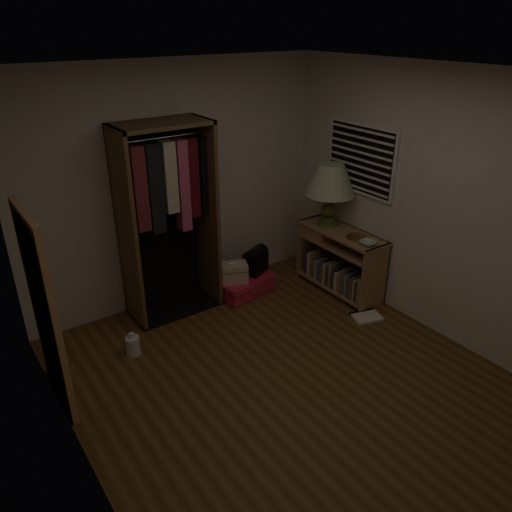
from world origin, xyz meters
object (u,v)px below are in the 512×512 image
open_wardrobe (168,204)px  floor_mirror (45,312)px  table_lamp (331,181)px  black_bag (255,260)px  white_jug (133,345)px  pink_suitcase (243,284)px  console_bookshelf (338,258)px  train_case (233,272)px

open_wardrobe → floor_mirror: (-1.48, -0.77, -0.37)m
open_wardrobe → floor_mirror: open_wardrobe is taller
table_lamp → floor_mirror: bearing=-175.6°
black_bag → white_jug: 1.79m
open_wardrobe → pink_suitcase: bearing=-12.3°
pink_suitcase → table_lamp: table_lamp is taller
open_wardrobe → pink_suitcase: size_ratio=2.82×
console_bookshelf → floor_mirror: bearing=-179.3°
train_case → black_bag: bearing=29.5°
pink_suitcase → black_bag: black_bag is taller
floor_mirror → white_jug: floor_mirror is taller
open_wardrobe → table_lamp: open_wardrobe is taller
open_wardrobe → black_bag: (0.98, -0.16, -0.85)m
pink_suitcase → white_jug: bearing=-174.0°
floor_mirror → black_bag: bearing=13.9°
train_case → console_bookshelf: bearing=-2.1°
floor_mirror → open_wardrobe: bearing=27.6°
train_case → black_bag: 0.34m
pink_suitcase → console_bookshelf: bearing=-38.6°
pink_suitcase → black_bag: 0.33m
pink_suitcase → train_case: (-0.14, -0.02, 0.21)m
pink_suitcase → floor_mirror: bearing=-173.7°
floor_mirror → table_lamp: size_ratio=2.36×
console_bookshelf → table_lamp: table_lamp is taller
console_bookshelf → white_jug: size_ratio=4.74×
floor_mirror → black_bag: 2.58m
white_jug → pink_suitcase: bearing=14.5°
train_case → table_lamp: table_lamp is taller
table_lamp → pink_suitcase: bearing=160.2°
floor_mirror → pink_suitcase: 2.46m
train_case → pink_suitcase: bearing=33.2°
white_jug → train_case: bearing=15.0°
train_case → white_jug: size_ratio=1.62×
open_wardrobe → floor_mirror: bearing=-152.4°
train_case → open_wardrobe: bearing=-172.9°
console_bookshelf → white_jug: bearing=176.3°
floor_mirror → pink_suitcase: floor_mirror is taller
pink_suitcase → black_bag: (0.19, 0.01, 0.26)m
train_case → table_lamp: (1.11, -0.33, 0.96)m
console_bookshelf → black_bag: bearing=143.7°
floor_mirror → pink_suitcase: (2.27, 0.60, -0.75)m
console_bookshelf → table_lamp: bearing=88.8°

